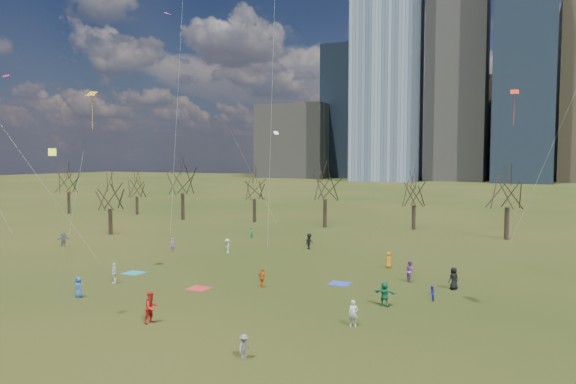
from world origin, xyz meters
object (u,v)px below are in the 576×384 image
at_px(blanket_teal, 134,273).
at_px(person_1, 353,313).
at_px(person_2, 151,307).
at_px(blanket_crimson, 198,289).
at_px(person_4, 262,278).
at_px(person_0, 79,287).
at_px(blanket_navy, 340,284).

relative_size(blanket_teal, person_1, 1.02).
bearing_deg(person_2, blanket_teal, 57.45).
xyz_separation_m(blanket_crimson, person_4, (4.26, 2.39, 0.74)).
xyz_separation_m(blanket_teal, person_2, (10.25, -10.07, 0.95)).
xyz_separation_m(person_0, person_1, (19.78, 2.14, 0.04)).
bearing_deg(blanket_crimson, blanket_navy, 32.59).
xyz_separation_m(blanket_crimson, person_1, (13.38, -3.48, 0.77)).
distance_m(person_0, person_1, 19.89).
xyz_separation_m(person_1, person_2, (-11.29, -4.51, 0.18)).
relative_size(person_0, person_1, 0.95).
bearing_deg(blanket_crimson, person_0, -138.70).
bearing_deg(person_1, blanket_navy, 86.37).
bearing_deg(blanket_teal, person_1, -14.46).
relative_size(blanket_crimson, person_0, 1.07).
distance_m(blanket_crimson, person_1, 13.85).
bearing_deg(person_0, person_1, 22.72).
height_order(person_0, person_4, person_4).
relative_size(blanket_crimson, person_4, 1.06).
relative_size(blanket_teal, person_0, 1.07).
bearing_deg(person_4, person_0, 62.04).
distance_m(blanket_navy, person_0, 19.53).
height_order(blanket_teal, person_4, person_4).
distance_m(blanket_teal, person_4, 12.44).
bearing_deg(person_1, blanket_crimson, 138.50).
relative_size(blanket_navy, person_4, 1.06).
distance_m(blanket_navy, person_1, 10.31).
bearing_deg(person_0, blanket_crimson, 57.86).
height_order(blanket_navy, person_4, person_4).
xyz_separation_m(blanket_teal, blanket_navy, (17.48, 3.89, 0.00)).
height_order(blanket_teal, blanket_crimson, same).
bearing_deg(person_4, blanket_crimson, 54.41).
bearing_deg(blanket_crimson, person_1, -14.58).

